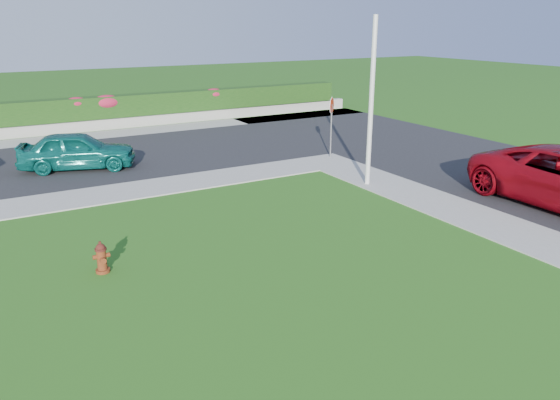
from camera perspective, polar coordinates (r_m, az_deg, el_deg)
ground at (r=11.32m, az=1.49°, el=-10.21°), size 120.00×120.00×0.00m
street_right at (r=21.93m, az=23.42°, el=2.51°), size 8.00×32.00×0.04m
curb_corner at (r=21.99m, az=4.91°, el=4.01°), size 2.00×2.00×0.04m
sidewalk_beyond at (r=28.32m, az=-20.88°, el=6.08°), size 34.00×2.00×0.04m
retaining_wall at (r=29.73m, az=-21.44°, el=7.10°), size 34.00×0.40×0.60m
hedge at (r=29.69m, az=-21.67°, el=8.73°), size 32.00×0.90×1.10m
fire_hydrant at (r=12.88m, az=-18.14°, el=-5.76°), size 0.37×0.35×0.74m
sedan_teal at (r=21.96m, az=-20.44°, el=4.88°), size 4.51×2.87×1.43m
utility_pole at (r=18.52m, az=9.51°, el=9.91°), size 0.16×0.16×5.58m
stop_sign at (r=22.28m, az=5.41°, el=9.03°), size 0.52×0.47×2.51m
flower_clump_d at (r=29.64m, az=-20.51°, el=9.48°), size 1.16×0.74×0.58m
flower_clump_e at (r=29.93m, az=-17.67°, el=9.72°), size 1.46×0.94×0.73m
flower_clump_f at (r=31.73m, az=-6.95°, el=10.97°), size 1.18×0.76×0.59m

